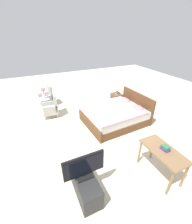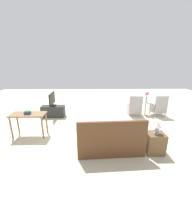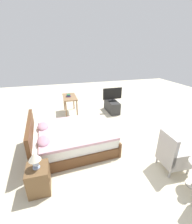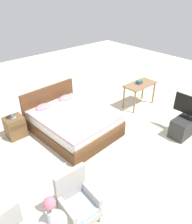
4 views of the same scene
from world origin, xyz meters
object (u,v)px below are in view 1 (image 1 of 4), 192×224
object	(u,v)px
armchair_by_window_right	(51,108)
flower_vase	(43,92)
vanity_desk	(163,154)
nightstand	(116,100)
tv_flatscreen	(84,167)
book_stack	(165,148)
armchair_by_window_left	(47,98)
bed	(116,115)
side_table	(45,103)
tv_stand	(85,184)
table_lamp	(117,89)

from	to	relation	value
armchair_by_window_right	flower_vase	xyz separation A→B (m)	(-0.52, -0.15, 0.49)
flower_vase	vanity_desk	distance (m)	4.74
nightstand	tv_flatscreen	distance (m)	4.33
vanity_desk	book_stack	bearing A→B (deg)	103.50
armchair_by_window_left	bed	bearing A→B (deg)	39.98
armchair_by_window_left	book_stack	xyz separation A→B (m)	(4.84, 1.83, 0.41)
side_table	vanity_desk	distance (m)	4.74
armchair_by_window_right	vanity_desk	xyz separation A→B (m)	(3.80, 1.79, 0.25)
tv_stand	armchair_by_window_right	bearing A→B (deg)	-179.29
table_lamp	armchair_by_window_right	bearing A→B (deg)	-94.37
armchair_by_window_left	flower_vase	bearing A→B (deg)	-15.53
vanity_desk	tv_flatscreen	bearing A→B (deg)	-99.38
armchair_by_window_right	armchair_by_window_left	bearing A→B (deg)	-179.98
armchair_by_window_right	nightstand	world-z (taller)	armchair_by_window_right
tv_flatscreen	book_stack	bearing A→B (deg)	81.12
nightstand	flower_vase	bearing A→B (deg)	-104.01
vanity_desk	nightstand	bearing A→B (deg)	164.05
tv_stand	vanity_desk	xyz separation A→B (m)	(0.29, 1.75, 0.39)
armchair_by_window_left	tv_stand	size ratio (longest dim) A/B	0.96
armchair_by_window_left	side_table	distance (m)	0.55
armchair_by_window_right	book_stack	distance (m)	4.23
armchair_by_window_left	flower_vase	world-z (taller)	flower_vase
vanity_desk	bed	bearing A→B (deg)	173.69
armchair_by_window_right	table_lamp	distance (m)	2.85
flower_vase	book_stack	distance (m)	4.74
nightstand	armchair_by_window_right	bearing A→B (deg)	-94.37
bed	book_stack	distance (m)	2.45
flower_vase	vanity_desk	xyz separation A→B (m)	(4.32, 1.94, -0.24)
tv_stand	tv_flatscreen	world-z (taller)	tv_flatscreen
nightstand	tv_flatscreen	world-z (taller)	tv_flatscreen
bed	tv_flatscreen	world-z (taller)	tv_flatscreen
vanity_desk	book_stack	distance (m)	0.16
table_lamp	tv_stand	distance (m)	4.33
armchair_by_window_right	side_table	distance (m)	0.54
bed	tv_stand	xyz separation A→B (m)	(2.11, -2.01, -0.06)
armchair_by_window_left	tv_flatscreen	xyz separation A→B (m)	(4.56, 0.04, 0.40)
armchair_by_window_right	side_table	xyz separation A→B (m)	(-0.52, -0.15, -0.02)
armchair_by_window_right	nightstand	distance (m)	2.82
flower_vase	book_stack	xyz separation A→B (m)	(4.31, 1.97, -0.08)
nightstand	table_lamp	bearing A→B (deg)	90.00
side_table	vanity_desk	xyz separation A→B (m)	(4.32, 1.94, 0.27)
tv_flatscreen	book_stack	world-z (taller)	tv_flatscreen
bed	nightstand	distance (m)	1.41
flower_vase	nightstand	distance (m)	3.11
side_table	nightstand	xyz separation A→B (m)	(0.74, 2.96, -0.09)
bed	vanity_desk	xyz separation A→B (m)	(2.40, -0.27, 0.33)
armchair_by_window_left	book_stack	size ratio (longest dim) A/B	4.42
bed	tv_flatscreen	bearing A→B (deg)	-43.63
bed	armchair_by_window_left	xyz separation A→B (m)	(-2.45, -2.05, 0.08)
bed	tv_stand	bearing A→B (deg)	-43.66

